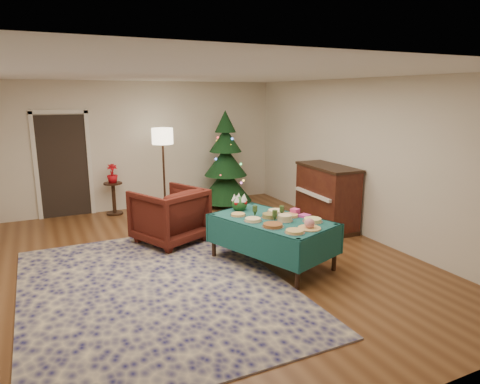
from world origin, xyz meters
name	(u,v)px	position (x,y,z in m)	size (l,w,h in m)	color
room_shell	(199,172)	(0.00, 0.00, 1.35)	(7.00, 7.00, 7.00)	#593319
doorway	(63,163)	(-1.60, 3.48, 1.10)	(1.08, 0.04, 2.16)	black
rug	(155,287)	(-0.86, -0.58, 0.01)	(3.20, 4.20, 0.02)	#121346
buffet_table	(272,228)	(0.91, -0.51, 0.55)	(1.55, 1.99, 0.68)	black
platter_0	(295,232)	(0.85, -1.19, 0.70)	(0.27, 0.27, 0.04)	silver
platter_1	(309,225)	(1.12, -1.14, 0.74)	(0.31, 0.31, 0.15)	silver
platter_2	(313,220)	(1.34, -0.89, 0.71)	(0.28, 0.28, 0.06)	silver
platter_3	(273,225)	(0.72, -0.85, 0.70)	(0.31, 0.31, 0.05)	silver
platter_4	(285,218)	(1.01, -0.69, 0.73)	(0.23, 0.23, 0.09)	silver
platter_5	(290,216)	(1.20, -0.53, 0.70)	(0.26, 0.26, 0.04)	silver
platter_6	(253,220)	(0.60, -0.50, 0.70)	(0.26, 0.26, 0.05)	silver
platter_7	(270,216)	(0.90, -0.45, 0.71)	(0.25, 0.25, 0.07)	silver
platter_8	(276,211)	(1.14, -0.22, 0.70)	(0.27, 0.27, 0.04)	silver
platter_9	(238,215)	(0.53, -0.16, 0.70)	(0.24, 0.24, 0.04)	silver
goblet_0	(255,211)	(0.75, -0.28, 0.77)	(0.07, 0.07, 0.16)	#2D471E
goblet_1	(282,211)	(1.10, -0.46, 0.77)	(0.07, 0.07, 0.16)	#2D471E
goblet_2	(275,215)	(0.88, -0.62, 0.77)	(0.07, 0.07, 0.16)	#2D471E
napkin_stack	(305,216)	(1.39, -0.63, 0.70)	(0.14, 0.14, 0.04)	#D23A98
gift_box	(295,212)	(1.33, -0.46, 0.73)	(0.11, 0.11, 0.09)	#E03E83
centerpiece	(240,202)	(0.70, 0.13, 0.80)	(0.25, 0.25, 0.28)	#1E4C1E
armchair	(169,213)	(-0.17, 1.03, 0.51)	(0.99, 0.93, 1.02)	#45150E
floor_lamp	(163,141)	(0.26, 2.84, 1.50)	(0.43, 0.43, 1.77)	#A57F3F
side_table	(114,199)	(-0.71, 3.20, 0.32)	(0.37, 0.37, 0.67)	black
potted_plant	(112,178)	(-0.71, 3.20, 0.77)	(0.21, 0.38, 0.21)	#B20C14
christmas_tree	(226,163)	(1.68, 2.90, 0.94)	(1.41, 1.41, 2.10)	black
piano	(327,197)	(2.70, 0.58, 0.57)	(0.71, 1.38, 1.17)	black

